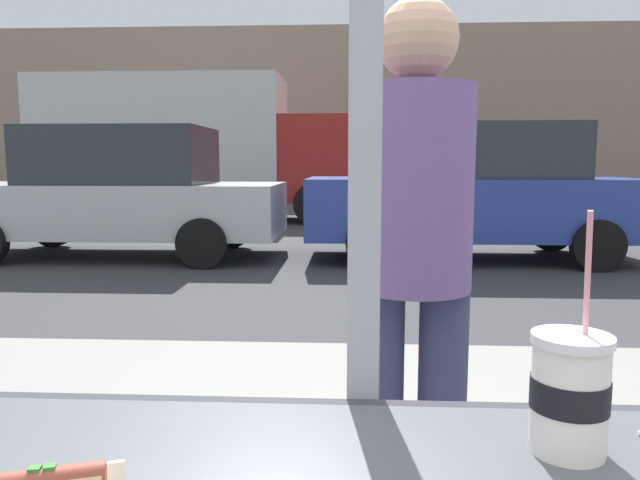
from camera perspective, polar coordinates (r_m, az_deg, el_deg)
name	(u,v)px	position (r m, az deg, el deg)	size (l,w,h in m)	color
ground_plane	(353,252)	(8.95, 3.16, -1.15)	(60.00, 60.00, 0.00)	#38383A
sidewalk_strip	(355,455)	(2.76, 3.32, -19.79)	(16.00, 2.80, 0.13)	gray
building_facade_far	(353,116)	(20.86, 3.18, 11.69)	(28.00, 1.20, 5.79)	gray
soda_cup_right	(570,391)	(0.84, 22.67, -13.17)	(0.10, 0.10, 0.31)	white
parked_car_silver	(119,193)	(8.91, -18.59, 4.30)	(4.60, 2.01, 1.81)	#BCBCC1
parked_car_blue	(475,193)	(8.45, 14.54, 4.39)	(4.46, 1.91, 1.84)	#283D93
box_truck	(192,145)	(14.27, -12.10, 8.88)	(7.27, 2.44, 3.24)	beige
pedestrian	(413,256)	(1.69, 8.89, -1.50)	(0.32, 0.32, 1.63)	#343756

